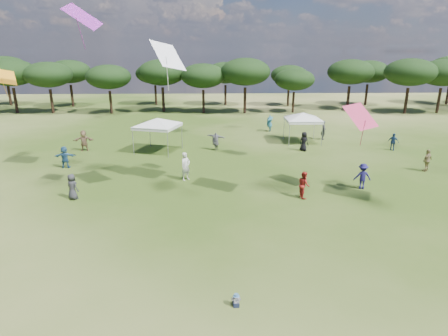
{
  "coord_description": "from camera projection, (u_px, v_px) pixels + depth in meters",
  "views": [
    {
      "loc": [
        -1.42,
        -8.71,
        8.38
      ],
      "look_at": [
        -0.94,
        6.0,
        3.78
      ],
      "focal_mm": 30.0,
      "sensor_mm": 36.0,
      "label": 1
    }
  ],
  "objects": [
    {
      "name": "toddler",
      "position": [
        236.0,
        300.0,
        12.82
      ],
      "size": [
        0.33,
        0.36,
        0.48
      ],
      "rotation": [
        0.0,
        0.0,
        0.05
      ],
      "color": "#161D32",
      "rests_on": "ground"
    },
    {
      "name": "festival_crowd",
      "position": [
        233.0,
        145.0,
        31.32
      ],
      "size": [
        28.51,
        20.95,
        1.93
      ],
      "color": "#958151",
      "rests_on": "ground"
    },
    {
      "name": "tree_line",
      "position": [
        237.0,
        72.0,
        54.54
      ],
      "size": [
        108.78,
        17.63,
        7.77
      ],
      "color": "black",
      "rests_on": "ground"
    },
    {
      "name": "tent_right",
      "position": [
        303.0,
        114.0,
        35.18
      ],
      "size": [
        6.45,
        6.45,
        3.18
      ],
      "rotation": [
        0.0,
        0.0,
        -0.02
      ],
      "color": "gray",
      "rests_on": "ground"
    },
    {
      "name": "tent_left",
      "position": [
        157.0,
        119.0,
        31.88
      ],
      "size": [
        6.41,
        6.41,
        3.25
      ],
      "rotation": [
        0.0,
        0.0,
        -0.3
      ],
      "color": "gray",
      "rests_on": "ground"
    }
  ]
}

